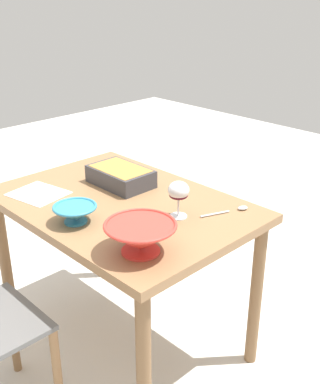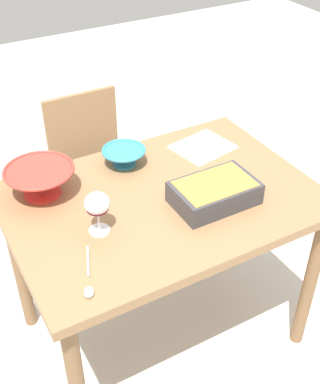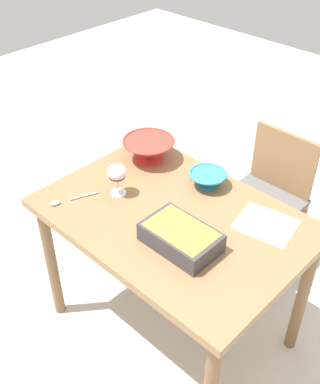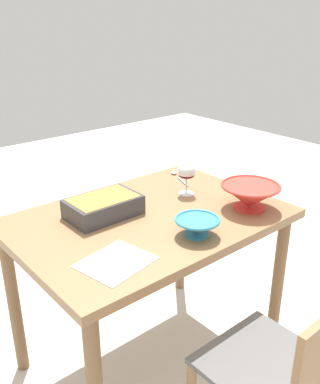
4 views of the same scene
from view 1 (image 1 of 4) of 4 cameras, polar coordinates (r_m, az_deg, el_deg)
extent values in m
plane|color=beige|center=(2.52, -4.02, -17.22)|extent=(8.00, 8.00, 0.00)
cube|color=olive|center=(2.11, -4.58, -1.58)|extent=(1.13, 0.79, 0.04)
cylinder|color=brown|center=(2.52, -17.88, -8.21)|extent=(0.06, 0.06, 0.73)
cylinder|color=brown|center=(1.82, -1.94, -20.84)|extent=(0.06, 0.06, 0.73)
cylinder|color=brown|center=(2.82, -5.69, -3.49)|extent=(0.06, 0.06, 0.73)
cylinder|color=brown|center=(2.23, 11.33, -11.95)|extent=(0.06, 0.06, 0.73)
cylinder|color=olive|center=(2.07, -12.09, -20.42)|extent=(0.04, 0.04, 0.44)
cylinder|color=olive|center=(2.32, -17.15, -15.47)|extent=(0.04, 0.04, 0.44)
cylinder|color=white|center=(1.96, 2.18, -2.90)|extent=(0.07, 0.07, 0.01)
cylinder|color=white|center=(1.94, 2.19, -1.81)|extent=(0.01, 0.01, 0.08)
ellipsoid|color=white|center=(1.91, 2.23, 0.22)|extent=(0.09, 0.09, 0.07)
ellipsoid|color=#4C0A19|center=(1.92, 2.22, -0.38)|extent=(0.08, 0.08, 0.03)
cube|color=#38383D|center=(2.26, -4.70, 1.85)|extent=(0.30, 0.19, 0.08)
cube|color=#B27A38|center=(2.25, -4.73, 2.62)|extent=(0.27, 0.17, 0.02)
cylinder|color=red|center=(1.71, -2.31, -7.02)|extent=(0.14, 0.14, 0.01)
cone|color=red|center=(1.68, -2.34, -5.45)|extent=(0.25, 0.25, 0.10)
torus|color=red|center=(1.66, -2.36, -3.95)|extent=(0.26, 0.26, 0.01)
cylinder|color=teal|center=(1.94, -9.98, -3.45)|extent=(0.09, 0.09, 0.01)
cone|color=teal|center=(1.93, -10.05, -2.55)|extent=(0.17, 0.17, 0.06)
torus|color=teal|center=(1.91, -10.11, -1.74)|extent=(0.18, 0.18, 0.01)
cylinder|color=silver|center=(1.98, 6.54, -2.60)|extent=(0.06, 0.13, 0.01)
ellipsoid|color=silver|center=(2.04, 9.81, -1.87)|extent=(0.04, 0.05, 0.01)
cube|color=white|center=(2.24, -14.25, -0.19)|extent=(0.27, 0.24, 0.00)
camera|label=2|loc=(2.63, 32.56, 25.74)|focal=47.29mm
camera|label=3|loc=(3.49, -1.13, 30.59)|focal=44.31mm
camera|label=4|loc=(2.52, -47.96, 14.30)|focal=40.22mm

